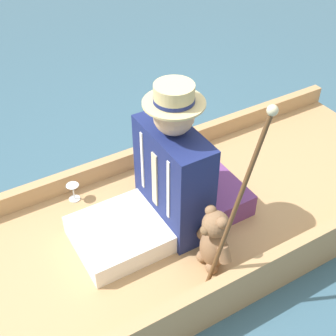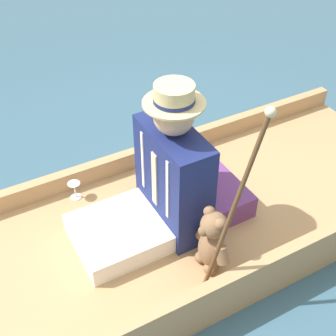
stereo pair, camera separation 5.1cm
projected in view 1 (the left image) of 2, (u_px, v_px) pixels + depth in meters
The scene contains 7 objects.
ground_plane at pixel (169, 242), 2.58m from camera, with size 16.00×16.00×0.00m, color #385B70.
punt_boat at pixel (169, 231), 2.53m from camera, with size 1.10×3.13×0.27m.
seat_cushion at pixel (215, 194), 2.56m from camera, with size 0.38×0.27×0.13m.
seated_person at pixel (160, 184), 2.29m from camera, with size 0.46×0.67×0.81m.
teddy_bear at pixel (214, 241), 2.16m from camera, with size 0.24×0.14×0.35m.
wine_glass at pixel (73, 189), 2.57m from camera, with size 0.07×0.07×0.10m.
walking_cane at pixel (241, 193), 1.88m from camera, with size 0.04×0.27×0.91m.
Camera 1 is at (-1.49, 0.89, 1.95)m, focal length 50.00 mm.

